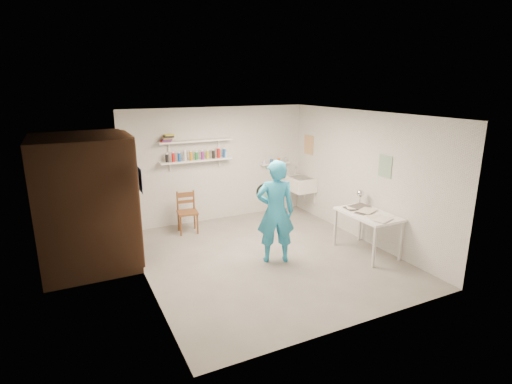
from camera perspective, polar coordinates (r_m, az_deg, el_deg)
name	(u,v)px	position (r m, az deg, el deg)	size (l,w,h in m)	color
floor	(266,257)	(6.92, 1.48, -9.29)	(4.00, 4.50, 0.02)	slate
ceiling	(267,114)	(6.31, 1.63, 11.12)	(4.00, 4.50, 0.02)	silver
wall_back	(217,164)	(8.52, -5.53, 3.94)	(4.00, 0.02, 2.40)	silver
wall_front	(359,235)	(4.72, 14.44, -5.92)	(4.00, 0.02, 2.40)	silver
wall_left	(141,205)	(5.89, -16.07, -1.80)	(0.02, 4.50, 2.40)	silver
wall_right	(363,177)	(7.63, 15.06, 2.13)	(0.02, 4.50, 2.40)	silver
doorway_recess	(131,200)	(6.94, -17.38, -1.04)	(0.02, 0.90, 2.00)	black
corridor_box	(85,202)	(6.87, -23.25, -1.34)	(1.40, 1.50, 2.10)	brown
door_lintel	(127,136)	(6.74, -17.92, 7.59)	(0.06, 1.05, 0.10)	brown
door_jamb_near	(138,208)	(6.47, -16.49, -2.14)	(0.06, 0.10, 2.00)	brown
door_jamb_far	(128,192)	(7.42, -17.85, -0.04)	(0.06, 0.10, 2.00)	brown
shelf_lower	(196,160)	(8.21, -8.50, 4.48)	(1.50, 0.22, 0.03)	white
shelf_upper	(196,141)	(8.15, -8.61, 7.24)	(1.50, 0.22, 0.03)	white
ledge_shelf	(275,163)	(9.01, 2.76, 4.10)	(0.70, 0.14, 0.03)	white
poster_left	(140,180)	(5.85, -16.20, 1.64)	(0.01, 0.28, 0.36)	#334C7F
poster_right_a	(309,145)	(8.95, 7.55, 6.71)	(0.01, 0.34, 0.42)	#995933
poster_right_b	(385,166)	(7.16, 17.96, 3.52)	(0.01, 0.30, 0.38)	#3F724C
belfast_sink	(301,184)	(8.91, 6.44, 1.12)	(0.48, 0.60, 0.30)	white
man	(276,212)	(6.47, 2.81, -2.84)	(0.62, 0.41, 1.71)	#2592BD
wall_clock	(266,192)	(6.53, 1.38, -0.05)	(0.31, 0.31, 0.04)	beige
wooden_chair	(188,212)	(7.96, -9.76, -2.90)	(0.38, 0.37, 0.82)	brown
work_table	(367,233)	(7.19, 15.54, -5.67)	(0.65, 1.09, 0.73)	white
desk_lamp	(360,193)	(7.44, 14.69, -0.18)	(0.14, 0.14, 0.14)	silver
spray_cans	(196,156)	(8.20, -8.53, 5.17)	(1.34, 0.06, 0.17)	black
book_stack	(168,138)	(7.99, -12.50, 7.51)	(0.26, 0.14, 0.14)	red
ledge_pots	(275,161)	(9.00, 2.76, 4.48)	(0.48, 0.07, 0.09)	silver
papers	(368,212)	(7.07, 15.76, -2.80)	(0.30, 0.22, 0.03)	silver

